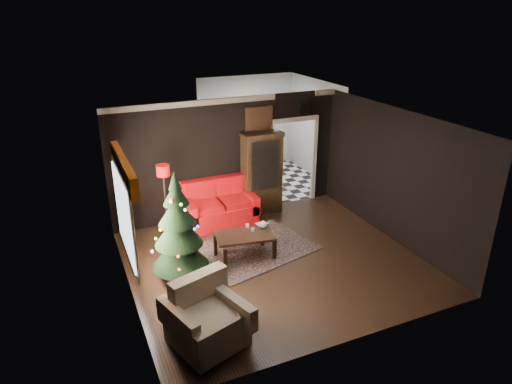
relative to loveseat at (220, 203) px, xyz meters
name	(u,v)px	position (x,y,z in m)	size (l,w,h in m)	color
floor	(274,262)	(0.40, -2.05, -0.50)	(5.50, 5.50, 0.00)	black
ceiling	(277,122)	(0.40, -2.05, 2.30)	(5.50, 5.50, 0.00)	white
wall_back	(228,158)	(0.40, 0.45, 0.90)	(5.50, 5.50, 0.00)	black
wall_front	(355,261)	(0.40, -4.55, 0.90)	(5.50, 5.50, 0.00)	black
wall_left	(124,223)	(-2.35, -2.05, 0.90)	(5.50, 5.50, 0.00)	black
wall_right	(394,176)	(3.15, -2.05, 0.90)	(5.50, 5.50, 0.00)	black
doorway	(293,163)	(2.10, 0.45, 0.55)	(1.10, 0.10, 2.10)	#F4E7CD
left_window	(124,215)	(-2.31, -1.85, 0.95)	(0.05, 1.60, 1.40)	white
valance	(123,168)	(-2.23, -1.85, 1.77)	(0.12, 2.10, 0.35)	#8B3807
kitchen_floor	(267,182)	(2.10, 1.95, -0.50)	(3.00, 3.00, 0.00)	white
kitchen_window	(247,113)	(2.10, 3.40, 1.20)	(0.70, 0.06, 0.70)	white
rug	(254,248)	(0.23, -1.41, -0.49)	(2.35, 1.71, 0.01)	#483241
loveseat	(220,203)	(0.00, 0.00, 0.00)	(1.70, 0.90, 1.00)	maroon
curio_cabinet	(262,175)	(1.15, 0.22, 0.45)	(0.90, 0.45, 1.90)	black
floor_lamp	(166,204)	(-1.29, -0.29, 0.33)	(0.29, 0.29, 1.74)	black
christmas_tree	(178,227)	(-1.42, -1.87, 0.55)	(1.03, 1.03, 1.97)	black
armchair	(207,317)	(-1.52, -3.71, -0.04)	(1.00, 1.00, 1.02)	#D4B192
coffee_table	(245,245)	(-0.07, -1.65, -0.24)	(1.12, 0.67, 0.50)	black
teapot	(263,224)	(0.38, -1.55, 0.10)	(0.17, 0.17, 0.16)	white
cup_a	(247,226)	(0.11, -1.38, 0.05)	(0.07, 0.07, 0.06)	white
cup_b	(253,230)	(0.14, -1.59, 0.05)	(0.07, 0.07, 0.06)	silver
book	(257,221)	(0.32, -1.41, 0.12)	(0.15, 0.02, 0.20)	tan
wall_clock	(305,109)	(2.35, 0.40, 1.88)	(0.32, 0.32, 0.06)	silver
painting	(259,119)	(1.15, 0.41, 1.75)	(0.62, 0.05, 0.52)	#B08348
kitchen_counter	(250,155)	(2.10, 3.15, -0.05)	(1.80, 0.60, 0.90)	white
kitchen_table	(262,174)	(1.80, 1.65, -0.12)	(0.70, 0.70, 0.75)	brown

